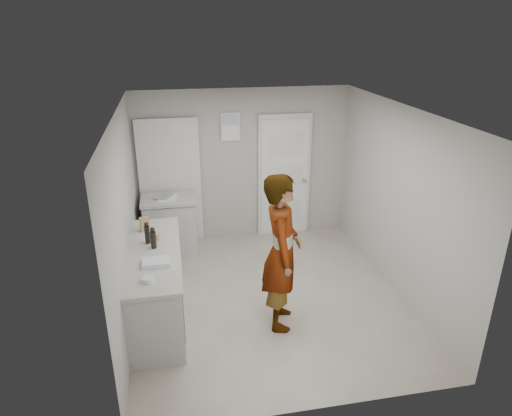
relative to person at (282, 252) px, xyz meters
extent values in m
plane|color=#A49989|center=(-0.03, 0.58, -0.96)|extent=(4.00, 4.00, 0.00)
plane|color=#A8A69F|center=(-0.03, 2.58, 0.29)|extent=(3.50, 0.00, 3.50)
plane|color=#A8A69F|center=(-0.03, -1.42, 0.29)|extent=(3.50, 0.00, 3.50)
plane|color=#A8A69F|center=(-1.78, 0.58, 0.29)|extent=(0.00, 4.00, 4.00)
plane|color=#A8A69F|center=(1.72, 0.58, 0.29)|extent=(0.00, 4.00, 4.00)
plane|color=silver|center=(-0.03, 0.58, 1.54)|extent=(4.00, 4.00, 0.00)
cube|color=white|center=(0.67, 2.51, 0.04)|extent=(0.80, 0.05, 2.00)
cube|color=silver|center=(0.67, 2.54, 0.07)|extent=(0.90, 0.04, 2.10)
sphere|color=tan|center=(1.00, 2.46, -0.01)|extent=(0.07, 0.07, 0.07)
cube|color=white|center=(-0.23, 2.55, 0.94)|extent=(0.30, 0.02, 0.45)
cube|color=black|center=(-1.23, 2.55, 0.06)|extent=(0.90, 0.05, 2.04)
cube|color=silver|center=(-1.23, 2.52, 0.07)|extent=(0.98, 0.02, 2.10)
cube|color=silver|center=(-1.48, 0.38, -0.53)|extent=(0.60, 1.90, 0.86)
cube|color=black|center=(-1.48, 0.38, -0.92)|extent=(0.56, 1.86, 0.08)
cube|color=beige|center=(-1.48, 0.38, -0.06)|extent=(0.64, 1.96, 0.05)
cube|color=silver|center=(-1.28, 2.13, -0.53)|extent=(0.80, 0.55, 0.86)
cube|color=black|center=(-1.28, 2.13, -0.92)|extent=(0.75, 0.54, 0.08)
cube|color=beige|center=(-1.28, 2.13, -0.06)|extent=(0.84, 0.61, 0.05)
imported|color=silver|center=(0.00, 0.00, 0.00)|extent=(0.60, 0.79, 1.93)
cube|color=#9A794D|center=(-1.59, 0.98, 0.06)|extent=(0.13, 0.09, 0.19)
cylinder|color=tan|center=(-1.43, 0.68, 0.00)|extent=(0.05, 0.05, 0.08)
cylinder|color=black|center=(-1.47, 0.47, 0.07)|extent=(0.07, 0.07, 0.22)
sphere|color=black|center=(-1.47, 0.47, 0.21)|extent=(0.06, 0.06, 0.06)
cylinder|color=black|center=(-1.54, 0.62, 0.08)|extent=(0.06, 0.06, 0.23)
sphere|color=black|center=(-1.54, 0.62, 0.22)|extent=(0.05, 0.05, 0.05)
cube|color=silver|center=(-1.44, 0.05, -0.01)|extent=(0.31, 0.22, 0.05)
cube|color=white|center=(-1.44, 0.05, -0.02)|extent=(0.27, 0.18, 0.04)
cylinder|color=silver|center=(-1.52, -0.29, -0.01)|extent=(0.13, 0.13, 0.05)
sphere|color=white|center=(-1.54, -0.30, -0.01)|extent=(0.04, 0.04, 0.04)
sphere|color=white|center=(-1.50, -0.28, -0.01)|extent=(0.04, 0.04, 0.04)
cube|color=white|center=(-1.28, 2.13, -0.03)|extent=(0.32, 0.38, 0.01)
camera|label=1|loc=(-1.18, -4.57, 2.50)|focal=32.00mm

